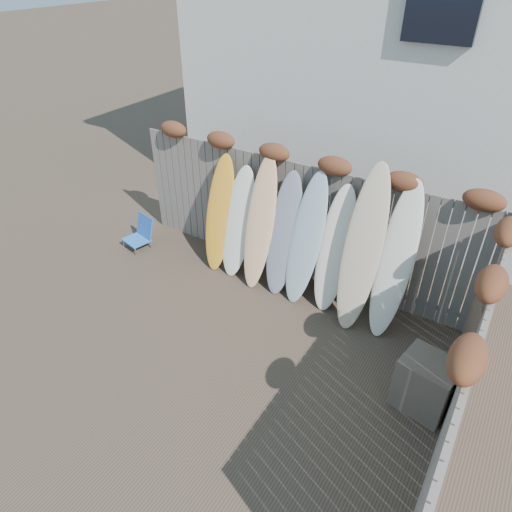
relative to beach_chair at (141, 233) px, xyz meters
The scene contains 15 objects.
ground 3.24m from the beach_chair, 29.99° to the right, with size 80.00×80.00×0.00m, color #493A2D.
back_fence 3.10m from the beach_chair, 15.24° to the left, with size 6.05×0.28×2.24m.
right_fence 6.01m from the beach_chair, 13.24° to the right, with size 0.28×4.40×2.24m.
house 6.58m from the beach_chair, 55.96° to the left, with size 8.50×5.50×6.33m.
beach_chair is the anchor object (origin of this frame).
wooden_crate 5.53m from the beach_chair, ahead, with size 0.63×0.52×0.73m, color #4F493B.
lattice_panel 5.80m from the beach_chair, ahead, with size 0.04×1.06×1.58m, color #33271F.
surfboard_0 1.77m from the beach_chair, 13.09° to the left, with size 0.49×0.07×2.02m, color orange.
surfboard_1 2.10m from the beach_chair, 10.57° to the left, with size 0.55×0.07×1.91m, color white.
surfboard_2 2.56m from the beach_chair, ahead, with size 0.47×0.07×2.20m, color #FFB091.
surfboard_3 2.93m from the beach_chair, ahead, with size 0.51×0.07×2.02m, color gray.
surfboard_4 3.32m from the beach_chair, ahead, with size 0.52×0.07×2.12m, color #A1BCCB.
surfboard_5 3.75m from the beach_chair, ahead, with size 0.50×0.07×1.99m, color white.
surfboard_6 4.23m from the beach_chair, ahead, with size 0.54×0.07×2.47m, color beige.
surfboard_7 4.67m from the beach_chair, ahead, with size 0.49×0.07×2.31m, color white.
Camera 1 is at (2.88, -3.41, 4.69)m, focal length 32.00 mm.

